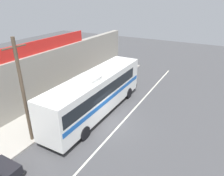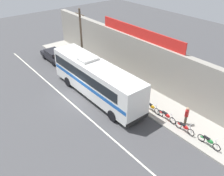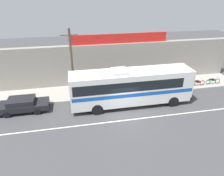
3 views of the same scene
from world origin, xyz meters
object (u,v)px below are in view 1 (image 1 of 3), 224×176
(pedestrian_near_shop, at_px, (111,68))
(motorcycle_blue, at_px, (126,68))
(intercity_bus, at_px, (96,92))
(motorcycle_purple, at_px, (105,82))
(pedestrian_far_right, at_px, (63,97))
(utility_pole, at_px, (23,92))
(motorcycle_black, at_px, (112,77))
(motorcycle_red, at_px, (119,72))

(pedestrian_near_shop, bearing_deg, motorcycle_blue, -16.07)
(intercity_bus, bearing_deg, motorcycle_blue, 12.43)
(motorcycle_purple, height_order, pedestrian_far_right, pedestrian_far_right)
(utility_pole, distance_m, pedestrian_far_right, 5.54)
(motorcycle_blue, height_order, pedestrian_near_shop, pedestrian_near_shop)
(motorcycle_black, distance_m, motorcycle_blue, 3.96)
(motorcycle_purple, bearing_deg, pedestrian_far_right, 172.56)
(motorcycle_black, bearing_deg, motorcycle_purple, -178.53)
(utility_pole, height_order, motorcycle_red, utility_pole)
(motorcycle_black, xyz_separation_m, pedestrian_far_right, (-7.63, 0.73, 0.58))
(motorcycle_purple, relative_size, motorcycle_red, 1.07)
(motorcycle_black, height_order, motorcycle_red, same)
(motorcycle_red, relative_size, pedestrian_far_right, 1.05)
(intercity_bus, height_order, motorcycle_red, intercity_bus)
(motorcycle_red, bearing_deg, pedestrian_near_shop, 121.15)
(motorcycle_blue, bearing_deg, pedestrian_far_right, 176.67)
(motorcycle_black, relative_size, pedestrian_far_right, 1.13)
(motorcycle_purple, height_order, pedestrian_near_shop, pedestrian_near_shop)
(intercity_bus, bearing_deg, motorcycle_black, 18.62)
(utility_pole, distance_m, motorcycle_blue, 16.64)
(utility_pole, distance_m, motorcycle_red, 14.60)
(motorcycle_blue, bearing_deg, motorcycle_black, -179.13)
(pedestrian_near_shop, xyz_separation_m, pedestrian_far_right, (-9.00, -0.07, 0.04))
(motorcycle_purple, bearing_deg, utility_pole, -178.36)
(motorcycle_red, bearing_deg, motorcycle_purple, -179.99)
(motorcycle_purple, xyz_separation_m, pedestrian_near_shop, (3.04, 0.85, 0.55))
(pedestrian_near_shop, bearing_deg, utility_pole, -175.19)
(intercity_bus, height_order, motorcycle_blue, intercity_bus)
(utility_pole, bearing_deg, motorcycle_red, 1.23)
(intercity_bus, distance_m, utility_pole, 5.99)
(motorcycle_black, distance_m, motorcycle_red, 1.89)
(motorcycle_black, xyz_separation_m, pedestrian_near_shop, (1.37, 0.81, 0.55))
(motorcycle_blue, height_order, motorcycle_red, same)
(intercity_bus, relative_size, motorcycle_black, 6.02)
(intercity_bus, distance_m, motorcycle_blue, 11.31)
(motorcycle_red, height_order, pedestrian_far_right, pedestrian_far_right)
(intercity_bus, xyz_separation_m, pedestrian_far_right, (-0.65, 3.09, -0.92))
(utility_pole, distance_m, pedestrian_near_shop, 14.03)
(utility_pole, bearing_deg, motorcycle_purple, 1.64)
(motorcycle_red, bearing_deg, pedestrian_far_right, 175.33)
(pedestrian_near_shop, height_order, pedestrian_far_right, pedestrian_far_right)
(motorcycle_purple, xyz_separation_m, motorcycle_red, (3.56, 0.00, 0.00))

